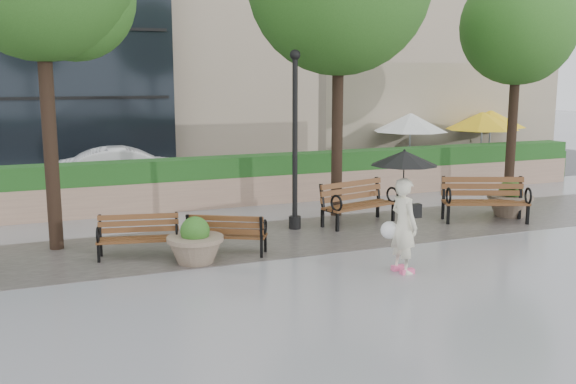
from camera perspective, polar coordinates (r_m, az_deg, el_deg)
name	(u,v)px	position (r m, az deg, el deg)	size (l,w,h in m)	color
ground	(332,277)	(11.43, 3.97, -7.58)	(100.00, 100.00, 0.00)	gray
cobble_strip	(272,238)	(14.07, -1.44, -4.14)	(28.00, 3.20, 0.01)	#383330
hedge_wall	(220,182)	(17.66, -6.08, 0.91)	(24.00, 0.80, 1.35)	tan
cafe_wall	(445,119)	(24.45, 13.76, 6.36)	(10.00, 0.60, 4.00)	tan
cafe_hedge	(470,169)	(22.56, 15.84, 2.02)	(8.00, 0.50, 0.90)	#204918
asphalt_street	(186,184)	(21.59, -9.03, 0.73)	(40.00, 7.00, 0.00)	black
bench_1	(139,246)	(12.86, -13.13, -4.66)	(1.64, 0.93, 0.83)	brown
bench_2	(227,242)	(12.87, -5.42, -4.44)	(1.63, 1.30, 0.83)	brown
bench_3	(358,212)	(15.45, 6.27, -1.78)	(2.02, 1.21, 1.02)	brown
bench_4	(485,209)	(16.34, 17.07, -1.46)	(2.14, 1.50, 1.07)	brown
planter_left	(195,245)	(12.29, -8.24, -4.68)	(1.07, 1.07, 0.90)	#7F6B56
planter_right	(510,202)	(17.20, 19.13, -0.84)	(1.13, 1.13, 0.95)	#7F6B56
lamppost	(295,152)	(14.66, 0.62, 3.58)	(0.28, 0.28, 4.09)	black
tree_2	(520,32)	(20.19, 19.95, 13.23)	(3.41, 3.31, 6.57)	black
patio_umb_white	(410,123)	(21.99, 10.83, 6.06)	(2.50, 2.50, 2.30)	black
patio_umb_yellow_a	(482,121)	(23.42, 16.89, 6.04)	(2.50, 2.50, 2.30)	black
patio_umb_yellow_b	(491,119)	(24.71, 17.57, 6.19)	(2.50, 2.50, 2.30)	black
car_right	(129,169)	(20.49, -13.99, 1.98)	(1.44, 4.14, 1.36)	silver
pedestrian	(404,199)	(11.60, 10.24, -0.63)	(1.20, 1.20, 2.20)	#EAE3C4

